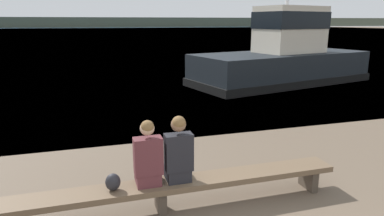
{
  "coord_description": "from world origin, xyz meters",
  "views": [
    {
      "loc": [
        -1.7,
        -2.41,
        2.85
      ],
      "look_at": [
        0.6,
        5.27,
        0.81
      ],
      "focal_mm": 32.0,
      "sensor_mm": 36.0,
      "label": 1
    }
  ],
  "objects_px": {
    "person_left": "(148,158)",
    "shopping_bag": "(113,182)",
    "person_right": "(178,153)",
    "tugboat_red": "(283,59)",
    "bench_main": "(160,189)"
  },
  "relations": [
    {
      "from": "shopping_bag",
      "to": "tugboat_red",
      "type": "height_order",
      "value": "tugboat_red"
    },
    {
      "from": "bench_main",
      "to": "person_left",
      "type": "distance_m",
      "value": 0.55
    },
    {
      "from": "person_left",
      "to": "person_right",
      "type": "distance_m",
      "value": 0.46
    },
    {
      "from": "tugboat_red",
      "to": "person_left",
      "type": "bearing_deg",
      "value": 126.55
    },
    {
      "from": "shopping_bag",
      "to": "tugboat_red",
      "type": "distance_m",
      "value": 12.91
    },
    {
      "from": "bench_main",
      "to": "shopping_bag",
      "type": "relative_size",
      "value": 22.81
    },
    {
      "from": "person_left",
      "to": "tugboat_red",
      "type": "distance_m",
      "value": 12.55
    },
    {
      "from": "tugboat_red",
      "to": "person_right",
      "type": "bearing_deg",
      "value": 128.21
    },
    {
      "from": "bench_main",
      "to": "tugboat_red",
      "type": "height_order",
      "value": "tugboat_red"
    },
    {
      "from": "bench_main",
      "to": "person_left",
      "type": "bearing_deg",
      "value": 176.93
    },
    {
      "from": "person_left",
      "to": "person_right",
      "type": "height_order",
      "value": "person_right"
    },
    {
      "from": "person_right",
      "to": "shopping_bag",
      "type": "bearing_deg",
      "value": -178.95
    },
    {
      "from": "shopping_bag",
      "to": "person_right",
      "type": "bearing_deg",
      "value": 1.05
    },
    {
      "from": "person_left",
      "to": "shopping_bag",
      "type": "xyz_separation_m",
      "value": [
        -0.52,
        -0.02,
        -0.31
      ]
    },
    {
      "from": "person_right",
      "to": "person_left",
      "type": "bearing_deg",
      "value": 179.8
    }
  ]
}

